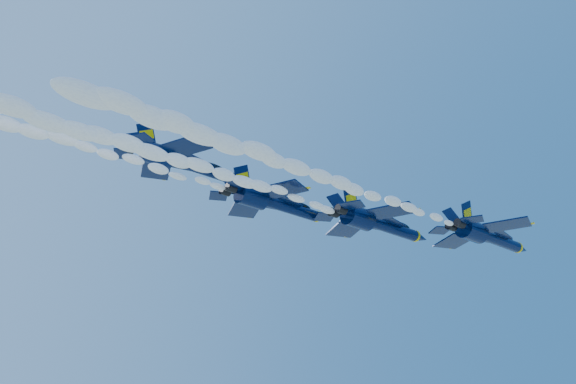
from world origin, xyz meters
TOP-DOWN VIEW (x-y plane):
  - jet_lead at (20.43, -11.08)m, footprint 17.85×14.64m
  - smoke_trail_jet_lead at (-12.20, -11.08)m, footprint 50.00×2.13m
  - jet_second at (9.80, -0.94)m, footprint 19.25×15.79m
  - smoke_trail_jet_second at (-23.43, -0.94)m, footprint 50.00×2.30m
  - jet_third at (-4.78, 3.95)m, footprint 17.84×14.64m
  - smoke_trail_jet_third at (-37.41, 3.95)m, footprint 50.00×2.13m
  - jet_fourth at (-15.65, 9.54)m, footprint 17.93×14.71m

SIDE VIEW (x-z plane):
  - smoke_trail_jet_lead at x=-12.20m, z-range 147.56..149.48m
  - jet_lead at x=20.43m, z-range 145.64..152.27m
  - smoke_trail_jet_second at x=-23.43m, z-range 149.79..151.86m
  - jet_second at x=9.80m, z-range 147.70..154.85m
  - smoke_trail_jet_third at x=-37.41m, z-range 150.69..152.60m
  - jet_third at x=-4.78m, z-range 148.77..155.40m
  - jet_fourth at x=-15.65m, z-range 153.48..160.14m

